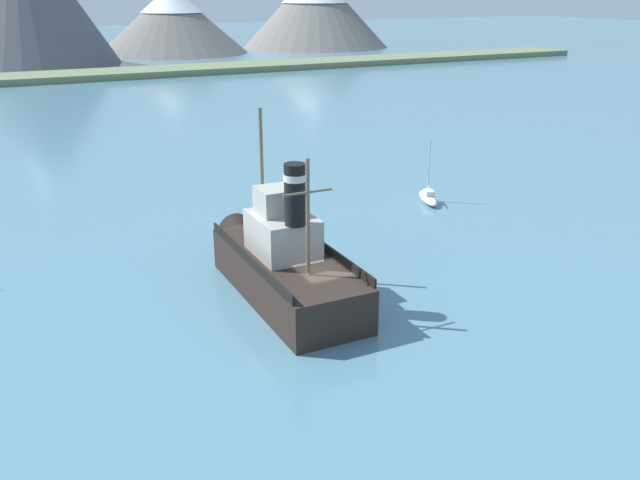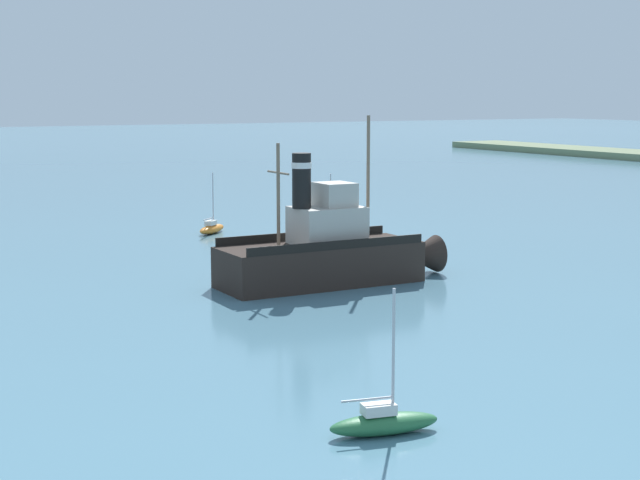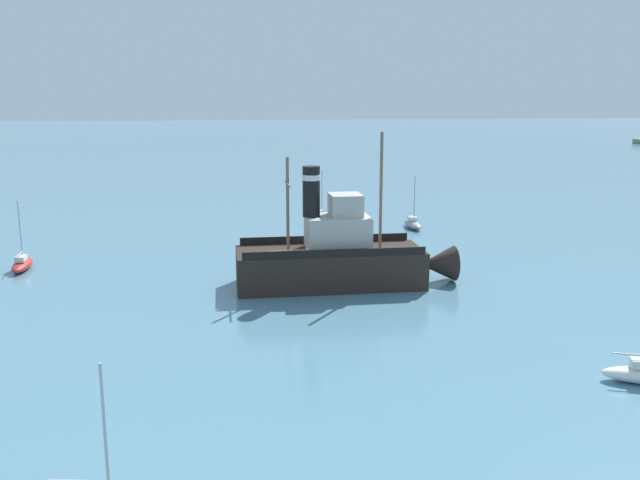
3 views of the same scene
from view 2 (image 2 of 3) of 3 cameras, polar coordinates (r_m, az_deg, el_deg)
ground_plane at (r=55.98m, az=-1.84°, el=-3.00°), size 600.00×600.00×0.00m
old_tugboat at (r=57.91m, az=0.52°, el=-0.77°), size 4.49×14.42×9.90m
sailboat_grey at (r=78.59m, az=0.50°, el=0.65°), size 3.83×1.20×4.90m
sailboat_orange at (r=79.59m, az=-6.32°, el=0.69°), size 3.35×3.57×4.90m
sailboat_green at (r=32.94m, az=3.73°, el=-10.51°), size 1.83×3.94×4.90m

